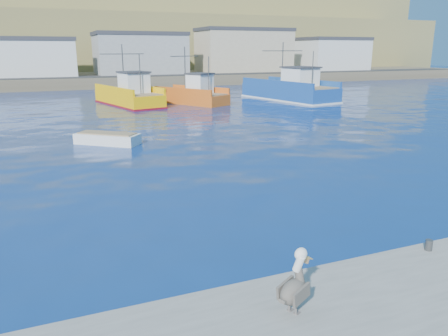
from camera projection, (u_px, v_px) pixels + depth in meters
name	position (u px, v px, depth m)	size (l,w,h in m)	color
ground	(272.00, 237.00, 14.05)	(260.00, 260.00, 0.00)	#07145C
dock_bollards	(358.00, 261.00, 11.06)	(36.20, 0.20, 0.30)	#4C4C4C
far_shore	(64.00, 36.00, 109.12)	(200.00, 81.00, 24.00)	brown
trawler_yellow_b	(130.00, 96.00, 46.85)	(6.06, 11.14, 6.42)	#FFB606
trawler_blue	(290.00, 90.00, 51.84)	(6.97, 13.60, 6.73)	#19468F
boat_orange	(193.00, 94.00, 48.11)	(6.99, 8.96, 6.10)	#CA5719
skiff_mid	(108.00, 140.00, 27.71)	(4.07, 3.68, 0.89)	silver
skiff_far	(293.00, 94.00, 56.10)	(3.48, 2.94, 0.74)	silver
pelican	(295.00, 286.00, 9.03)	(1.10, 0.73, 1.40)	#595451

